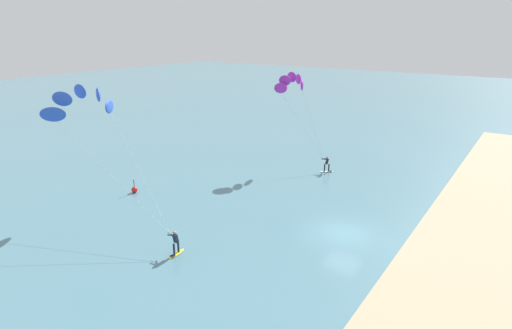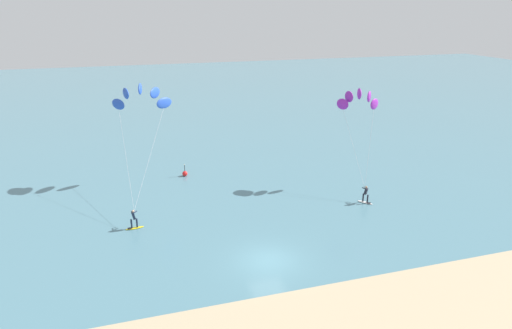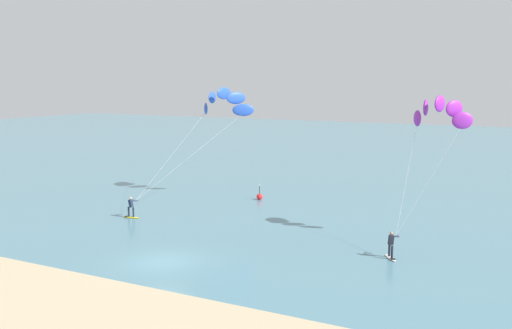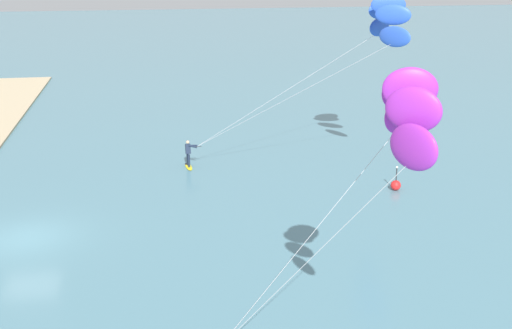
# 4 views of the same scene
# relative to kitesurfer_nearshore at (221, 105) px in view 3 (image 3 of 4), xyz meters

# --- Properties ---
(ground_plane) EXTENTS (240.00, 240.00, 0.00)m
(ground_plane) POSITION_rel_kitesurfer_nearshore_xyz_m (7.26, -18.88, -8.53)
(ground_plane) COLOR slate
(sand_strip) EXTENTS (80.00, 11.73, 0.16)m
(sand_strip) POSITION_rel_kitesurfer_nearshore_xyz_m (7.26, -28.88, -8.45)
(sand_strip) COLOR tan
(sand_strip) RESTS_ON ground
(kitesurfer_nearshore) EXTENTS (6.07, 12.86, 10.14)m
(kitesurfer_nearshore) POSITION_rel_kitesurfer_nearshore_xyz_m (0.00, 0.00, 0.00)
(kitesurfer_nearshore) COLOR yellow
(kitesurfer_nearshore) RESTS_ON ground
(kitesurfer_mid_water) EXTENTS (4.36, 7.16, 9.79)m
(kitesurfer_mid_water) POSITION_rel_kitesurfer_nearshore_xyz_m (20.60, -6.82, -0.23)
(kitesurfer_mid_water) COLOR white
(kitesurfer_mid_water) RESTS_ON ground
(marker_buoy) EXTENTS (0.56, 0.56, 1.38)m
(marker_buoy) POSITION_rel_kitesurfer_nearshore_xyz_m (3.99, 0.02, -8.23)
(marker_buoy) COLOR red
(marker_buoy) RESTS_ON ground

